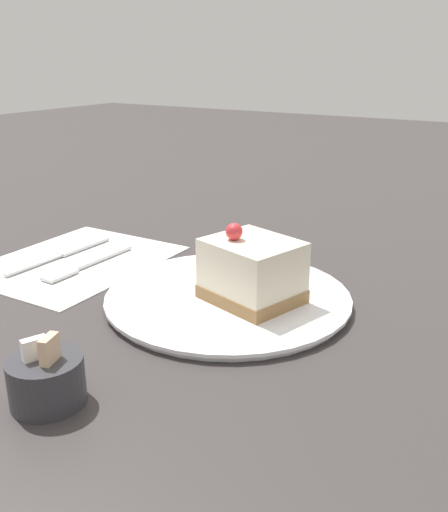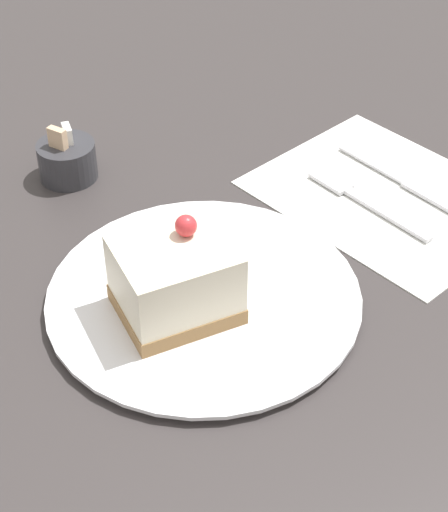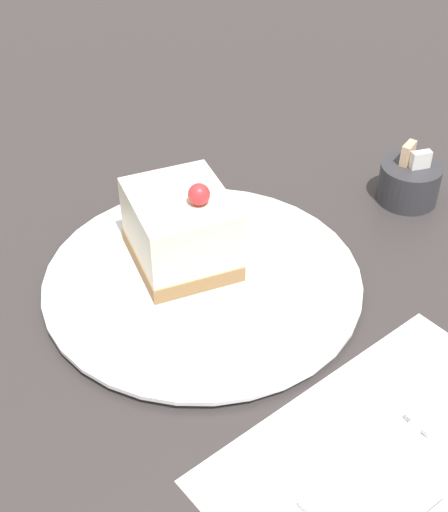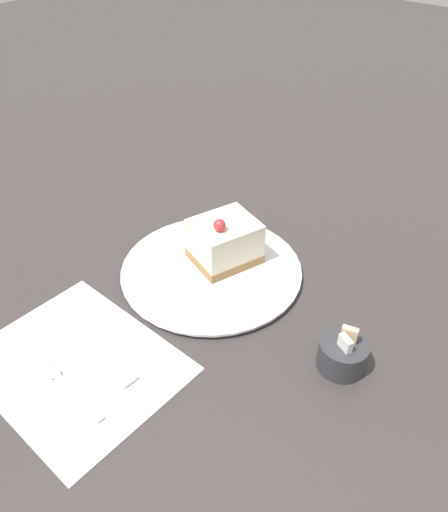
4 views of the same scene
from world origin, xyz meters
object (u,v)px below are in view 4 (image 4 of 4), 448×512
Objects in this scene: cake_slice at (225,242)px; plate at (211,270)px; sugar_bowl at (342,354)px; knife at (49,368)px; fork at (101,355)px.

plate is at bearing 12.13° from cake_slice.
cake_slice reaches higher than plate.
plate is 0.25m from sugar_bowl.
plate is 0.05m from cake_slice.
sugar_bowl reaches higher than knife.
cake_slice is 0.75× the size of fork.
fork is (0.25, 0.01, -0.04)m from cake_slice.
plate is at bearing -95.26° from sugar_bowl.
cake_slice is at bearing -102.34° from sugar_bowl.
cake_slice is 0.31m from knife.
plate is 0.22m from fork.
sugar_bowl is at bearing 84.74° from plate.
fork is 2.49× the size of sugar_bowl.
sugar_bowl reaches higher than fork.
cake_slice is 0.64× the size of knife.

